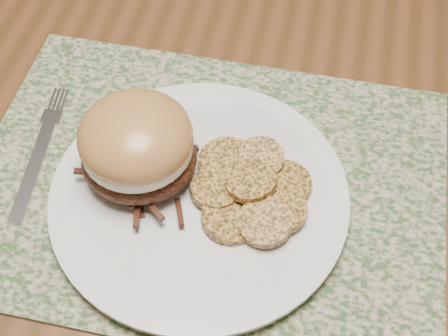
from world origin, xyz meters
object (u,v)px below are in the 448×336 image
at_px(fork, 41,150).
at_px(dinner_plate, 200,197).
at_px(dining_table, 435,94).
at_px(pork_sandwich, 137,145).

bearing_deg(fork, dinner_plate, -14.85).
relative_size(dining_table, pork_sandwich, 12.50).
height_order(dining_table, pork_sandwich, pork_sandwich).
height_order(pork_sandwich, fork, pork_sandwich).
distance_m(dinner_plate, fork, 0.17).
height_order(dining_table, dinner_plate, dinner_plate).
distance_m(pork_sandwich, fork, 0.12).
distance_m(dining_table, dinner_plate, 0.37).
bearing_deg(dining_table, fork, -148.88).
relative_size(dinner_plate, fork, 1.54).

